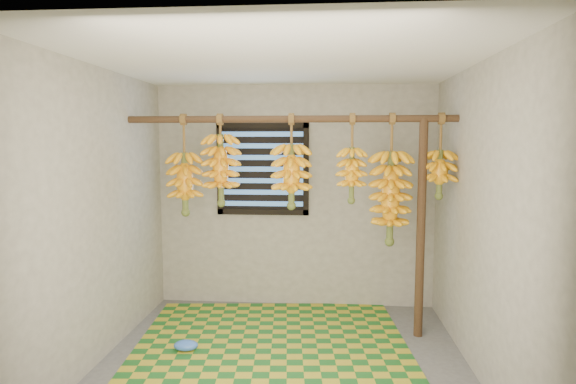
# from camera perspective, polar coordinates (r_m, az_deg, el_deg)

# --- Properties ---
(floor) EXTENTS (3.00, 3.00, 0.01)m
(floor) POSITION_cam_1_polar(r_m,az_deg,el_deg) (4.12, -0.65, -19.94)
(floor) COLOR #515151
(floor) RESTS_ON ground
(ceiling) EXTENTS (3.00, 3.00, 0.01)m
(ceiling) POSITION_cam_1_polar(r_m,az_deg,el_deg) (3.75, -0.70, 15.32)
(ceiling) COLOR silver
(ceiling) RESTS_ON wall_back
(wall_back) EXTENTS (3.00, 0.01, 2.40)m
(wall_back) POSITION_cam_1_polar(r_m,az_deg,el_deg) (5.24, 0.84, -0.54)
(wall_back) COLOR gray
(wall_back) RESTS_ON floor
(wall_left) EXTENTS (0.01, 3.00, 2.40)m
(wall_left) POSITION_cam_1_polar(r_m,az_deg,el_deg) (4.17, -21.77, -2.67)
(wall_left) COLOR gray
(wall_left) RESTS_ON floor
(wall_right) EXTENTS (0.01, 3.00, 2.40)m
(wall_right) POSITION_cam_1_polar(r_m,az_deg,el_deg) (3.91, 21.88, -3.21)
(wall_right) COLOR gray
(wall_right) RESTS_ON floor
(window) EXTENTS (1.00, 0.04, 1.00)m
(window) POSITION_cam_1_polar(r_m,az_deg,el_deg) (5.22, -3.02, 2.73)
(window) COLOR black
(window) RESTS_ON wall_back
(hanging_pole) EXTENTS (3.00, 0.06, 0.06)m
(hanging_pole) POSITION_cam_1_polar(r_m,az_deg,el_deg) (4.41, 0.16, 8.64)
(hanging_pole) COLOR #46301A
(hanging_pole) RESTS_ON wall_left
(support_post) EXTENTS (0.08, 0.08, 2.00)m
(support_post) POSITION_cam_1_polar(r_m,az_deg,el_deg) (4.54, 15.47, -4.32)
(support_post) COLOR #46301A
(support_post) RESTS_ON floor
(woven_mat) EXTENTS (2.54, 2.10, 0.01)m
(woven_mat) POSITION_cam_1_polar(r_m,az_deg,el_deg) (4.58, -1.89, -17.03)
(woven_mat) COLOR #1B5D1E
(woven_mat) RESTS_ON floor
(plastic_bag) EXTENTS (0.22, 0.16, 0.09)m
(plastic_bag) POSITION_cam_1_polar(r_m,az_deg,el_deg) (4.42, -12.01, -17.35)
(plastic_bag) COLOR blue
(plastic_bag) RESTS_ON woven_mat
(banana_bunch_a) EXTENTS (0.31, 0.31, 0.94)m
(banana_bunch_a) POSITION_cam_1_polar(r_m,az_deg,el_deg) (4.60, -12.11, 0.99)
(banana_bunch_a) COLOR brown
(banana_bunch_a) RESTS_ON hanging_pole
(banana_bunch_b) EXTENTS (0.34, 0.34, 0.84)m
(banana_bunch_b) POSITION_cam_1_polar(r_m,az_deg,el_deg) (4.50, -7.96, 2.63)
(banana_bunch_b) COLOR brown
(banana_bunch_b) RESTS_ON hanging_pole
(banana_bunch_c) EXTENTS (0.35, 0.35, 0.86)m
(banana_bunch_c) POSITION_cam_1_polar(r_m,az_deg,el_deg) (4.41, 0.41, 1.91)
(banana_bunch_c) COLOR brown
(banana_bunch_c) RESTS_ON hanging_pole
(banana_bunch_d) EXTENTS (0.27, 0.27, 0.81)m
(banana_bunch_d) POSITION_cam_1_polar(r_m,az_deg,el_deg) (4.40, 7.55, 2.03)
(banana_bunch_d) COLOR brown
(banana_bunch_d) RESTS_ON hanging_pole
(banana_bunch_e) EXTENTS (0.35, 0.35, 1.19)m
(banana_bunch_e) POSITION_cam_1_polar(r_m,az_deg,el_deg) (4.46, 12.04, -0.70)
(banana_bunch_e) COLOR brown
(banana_bunch_e) RESTS_ON hanging_pole
(banana_bunch_f) EXTENTS (0.30, 0.30, 0.76)m
(banana_bunch_f) POSITION_cam_1_polar(r_m,az_deg,el_deg) (4.51, 17.52, 2.06)
(banana_bunch_f) COLOR brown
(banana_bunch_f) RESTS_ON hanging_pole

